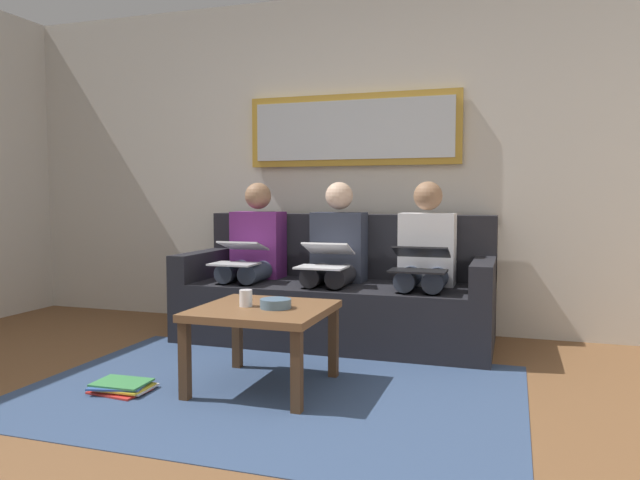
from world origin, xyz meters
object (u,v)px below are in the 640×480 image
at_px(couch, 338,296).
at_px(person_middle, 335,256).
at_px(person_right, 253,254).
at_px(person_left, 425,259).
at_px(laptop_black, 420,260).
at_px(coffee_table, 263,318).
at_px(laptop_white, 325,257).
at_px(cup, 246,298).
at_px(magazine_stack, 122,386).
at_px(framed_mirror, 352,130).
at_px(laptop_silver, 239,254).
at_px(bowl, 276,304).

xyz_separation_m(couch, person_middle, (0.00, 0.07, 0.30)).
bearing_deg(person_right, person_left, 180.00).
distance_m(laptop_black, person_right, 1.30).
bearing_deg(coffee_table, couch, -92.86).
bearing_deg(person_right, coffee_table, 116.75).
xyz_separation_m(person_left, laptop_white, (0.64, 0.23, 0.02)).
xyz_separation_m(couch, cup, (0.16, 1.23, 0.18)).
bearing_deg(magazine_stack, framed_mirror, -111.49).
bearing_deg(person_left, cup, 55.68).
bearing_deg(magazine_stack, coffee_table, -156.69).
height_order(person_left, laptop_white, person_left).
bearing_deg(framed_mirror, magazine_stack, 68.51).
bearing_deg(cup, person_middle, -97.60).
bearing_deg(laptop_white, cup, 80.55).
bearing_deg(laptop_black, magazine_stack, 41.01).
distance_m(cup, magazine_stack, 0.80).
distance_m(couch, laptop_silver, 0.78).
xyz_separation_m(couch, person_right, (0.64, 0.07, 0.30)).
distance_m(bowl, person_right, 1.34).
bearing_deg(bowl, framed_mirror, -89.39).
relative_size(cup, person_right, 0.08).
relative_size(couch, framed_mirror, 1.31).
bearing_deg(person_left, couch, -6.13).
height_order(person_left, laptop_black, person_left).
height_order(bowl, person_middle, person_middle).
height_order(person_right, magazine_stack, person_right).
xyz_separation_m(coffee_table, person_right, (0.58, -1.15, 0.22)).
height_order(person_left, magazine_stack, person_left).
distance_m(coffee_table, laptop_silver, 1.11).
bearing_deg(person_middle, coffee_table, 86.97).
height_order(coffee_table, bowl, bowl).
relative_size(laptop_black, laptop_white, 0.94).
bearing_deg(coffee_table, magazine_stack, 23.31).
distance_m(couch, framed_mirror, 1.30).
xyz_separation_m(bowl, person_right, (0.66, -1.16, 0.14)).
xyz_separation_m(framed_mirror, laptop_silver, (0.64, 0.69, -0.92)).
height_order(framed_mirror, person_left, framed_mirror).
distance_m(coffee_table, person_left, 1.36).
height_order(person_middle, laptop_silver, person_middle).
distance_m(laptop_white, magazine_stack, 1.55).
bearing_deg(person_right, magazine_stack, 85.69).
bearing_deg(coffee_table, person_right, -63.25).
bearing_deg(laptop_silver, person_left, -169.51).
height_order(framed_mirror, magazine_stack, framed_mirror).
bearing_deg(couch, coffee_table, 87.14).
bearing_deg(magazine_stack, cup, -154.72).
height_order(framed_mirror, laptop_black, framed_mirror).
bearing_deg(person_right, couch, -173.87).
bearing_deg(laptop_black, person_middle, -20.38).
bearing_deg(laptop_silver, person_middle, -159.68).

